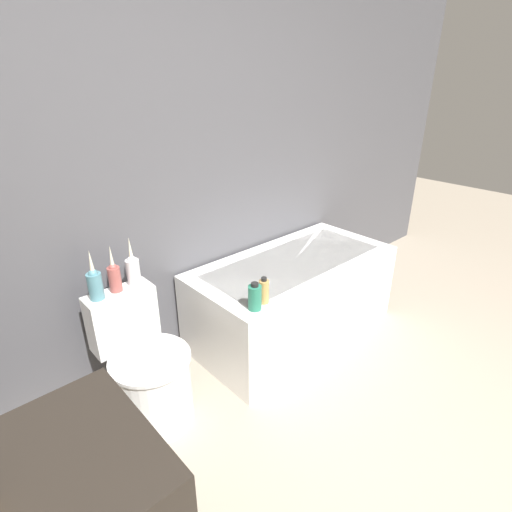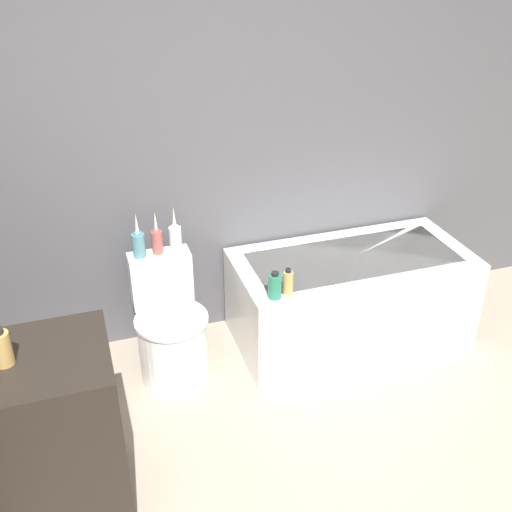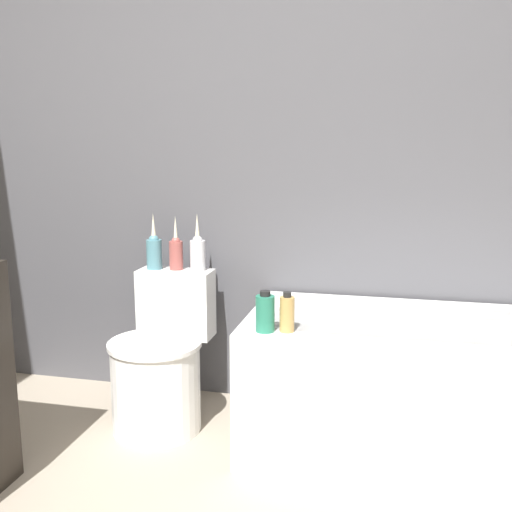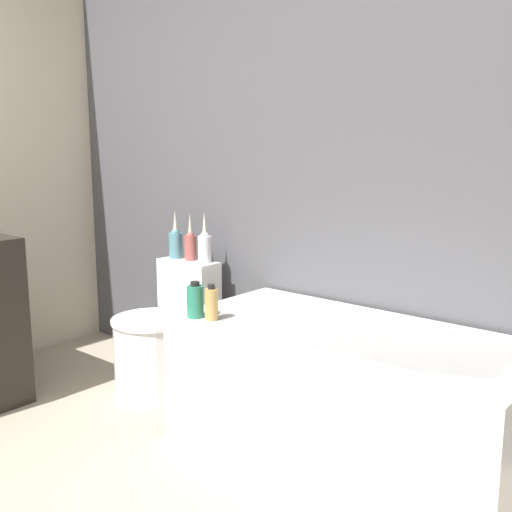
% 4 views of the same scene
% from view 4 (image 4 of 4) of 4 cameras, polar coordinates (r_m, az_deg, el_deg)
% --- Properties ---
extents(wall_back_tiled, '(6.40, 0.06, 2.60)m').
position_cam_4_polar(wall_back_tiled, '(3.18, 0.70, 10.18)').
color(wall_back_tiled, '#4C4C51').
rests_on(wall_back_tiled, ground_plane).
extents(bathtub, '(1.48, 0.72, 0.57)m').
position_cam_4_polar(bathtub, '(2.60, 8.71, -12.94)').
color(bathtub, white).
rests_on(bathtub, ground).
extents(toilet, '(0.42, 0.57, 0.69)m').
position_cam_4_polar(toilet, '(3.31, -9.09, -7.98)').
color(toilet, white).
rests_on(toilet, ground).
extents(vase_gold, '(0.07, 0.07, 0.27)m').
position_cam_4_polar(vase_gold, '(3.41, -7.67, 1.33)').
color(vase_gold, teal).
rests_on(vase_gold, toilet).
extents(vase_silver, '(0.07, 0.07, 0.26)m').
position_cam_4_polar(vase_silver, '(3.34, -6.27, 1.10)').
color(vase_silver, '#994C47').
rests_on(vase_silver, toilet).
extents(vase_bronze, '(0.07, 0.07, 0.28)m').
position_cam_4_polar(vase_bronze, '(3.27, -4.91, 1.00)').
color(vase_bronze, silver).
rests_on(vase_bronze, toilet).
extents(shampoo_bottle_tall, '(0.07, 0.07, 0.16)m').
position_cam_4_polar(shampoo_bottle_tall, '(2.64, -5.80, -4.27)').
color(shampoo_bottle_tall, '#267259').
rests_on(shampoo_bottle_tall, bathtub).
extents(shampoo_bottle_short, '(0.06, 0.06, 0.16)m').
position_cam_4_polar(shampoo_bottle_short, '(2.60, -4.26, -4.55)').
color(shampoo_bottle_short, tan).
rests_on(shampoo_bottle_short, bathtub).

